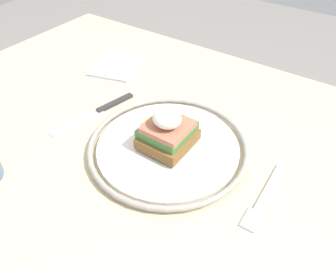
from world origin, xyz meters
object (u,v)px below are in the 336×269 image
(fork, at_px, (263,198))
(napkin, at_px, (118,65))
(knife, at_px, (100,110))
(plate, at_px, (168,146))
(sandwich, at_px, (167,131))

(fork, xyz_separation_m, napkin, (0.45, -0.18, 0.00))
(fork, bearing_deg, knife, -3.70)
(napkin, bearing_deg, plate, 147.36)
(sandwich, height_order, napkin, sandwich)
(plate, distance_m, fork, 0.18)
(knife, bearing_deg, napkin, -59.43)
(sandwich, bearing_deg, fork, 177.15)
(plate, relative_size, napkin, 2.16)
(sandwich, xyz_separation_m, knife, (0.18, -0.01, -0.04))
(plate, distance_m, napkin, 0.32)
(napkin, bearing_deg, knife, 120.57)
(knife, relative_size, napkin, 1.45)
(sandwich, bearing_deg, plate, 163.70)
(sandwich, relative_size, knife, 0.59)
(knife, xyz_separation_m, napkin, (0.09, -0.16, 0.00))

